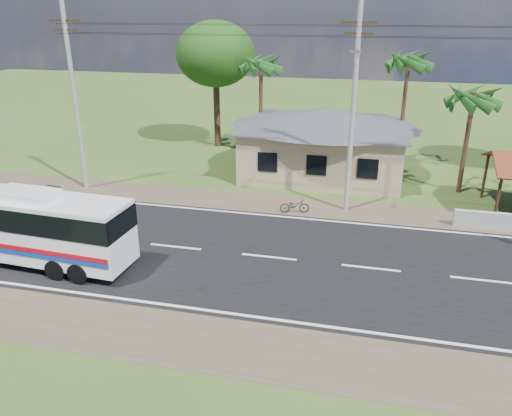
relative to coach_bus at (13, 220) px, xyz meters
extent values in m
plane|color=#354E1B|center=(10.80, 2.72, -1.92)|extent=(120.00, 120.00, 0.00)
cube|color=black|center=(10.80, 2.72, -1.91)|extent=(120.00, 10.00, 0.02)
cube|color=brown|center=(10.80, 9.22, -1.92)|extent=(120.00, 3.00, 0.01)
cube|color=brown|center=(10.80, -3.78, -1.92)|extent=(120.00, 3.00, 0.01)
cube|color=silver|center=(10.80, 7.42, -1.90)|extent=(120.00, 0.15, 0.01)
cube|color=silver|center=(10.80, -1.98, -1.90)|extent=(120.00, 0.15, 0.01)
cube|color=silver|center=(10.80, 2.72, -1.90)|extent=(120.00, 0.15, 0.01)
cube|color=tan|center=(11.80, 15.72, -0.32)|extent=(10.00, 8.00, 3.20)
cube|color=#4C4F54|center=(11.80, 15.72, 1.33)|extent=(10.60, 8.60, 0.10)
pyramid|color=#4C4F54|center=(11.80, 15.72, 2.48)|extent=(12.40, 10.00, 1.20)
cube|color=black|center=(8.80, 11.70, -0.22)|extent=(1.20, 0.08, 1.20)
cube|color=black|center=(11.80, 11.70, -0.22)|extent=(1.20, 0.08, 1.20)
cube|color=black|center=(14.80, 11.70, -0.22)|extent=(1.20, 0.08, 1.20)
cylinder|color=#3C2916|center=(21.50, 9.42, -0.62)|extent=(0.16, 0.16, 2.60)
cylinder|color=#3C2916|center=(21.50, 13.02, -0.62)|extent=(0.16, 0.16, 2.60)
cylinder|color=#9E9E99|center=(-2.20, 9.22, 3.58)|extent=(0.26, 0.26, 11.00)
cube|color=#3C2916|center=(-2.20, 9.22, 7.88)|extent=(1.80, 0.12, 0.12)
cube|color=#3C2916|center=(-2.20, 9.22, 7.38)|extent=(1.40, 0.10, 0.10)
cylinder|color=#9E9E99|center=(13.80, 9.22, 3.58)|extent=(0.26, 0.26, 11.00)
cube|color=#3C2916|center=(13.80, 9.22, 7.88)|extent=(1.80, 0.12, 0.12)
cube|color=#3C2916|center=(13.80, 9.22, 7.38)|extent=(1.40, 0.10, 0.10)
cylinder|color=gray|center=(13.80, 8.22, 6.68)|extent=(0.08, 2.00, 0.08)
cube|color=gray|center=(13.80, 7.22, 6.68)|extent=(0.50, 0.18, 0.12)
cylinder|color=black|center=(5.80, 9.22, 7.68)|extent=(16.00, 0.02, 0.02)
cylinder|color=#47301E|center=(20.30, 13.72, 1.08)|extent=(0.28, 0.28, 6.00)
cylinder|color=#47301E|center=(16.80, 18.22, 1.83)|extent=(0.28, 0.28, 7.50)
cylinder|color=#47301E|center=(6.80, 18.72, 1.58)|extent=(0.28, 0.28, 7.00)
cylinder|color=#47301E|center=(2.80, 20.72, 1.05)|extent=(0.50, 0.50, 5.95)
ellipsoid|color=#193D10|center=(2.80, 20.72, 5.23)|extent=(6.00, 6.00, 4.92)
cube|color=white|center=(0.00, 0.00, -0.17)|extent=(10.87, 2.88, 2.69)
cube|color=black|center=(0.00, 0.00, 0.50)|extent=(10.92, 2.93, 0.99)
cube|color=white|center=(0.89, -0.05, 1.31)|extent=(2.77, 1.59, 0.27)
cylinder|color=black|center=(2.62, -1.19, -1.47)|extent=(0.91, 0.37, 0.90)
cylinder|color=black|center=(2.74, 0.87, -1.47)|extent=(0.91, 0.37, 0.90)
cylinder|color=black|center=(3.69, -1.25, -1.47)|extent=(0.91, 0.37, 0.90)
cylinder|color=black|center=(3.82, 0.81, -1.47)|extent=(0.91, 0.37, 0.90)
imported|color=black|center=(11.07, 8.18, -1.50)|extent=(1.68, 0.94, 0.84)
imported|color=#2C2C2E|center=(-3.17, 5.35, -1.33)|extent=(1.97, 3.69, 1.19)
camera|label=1|loc=(14.79, -16.90, 8.63)|focal=35.00mm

